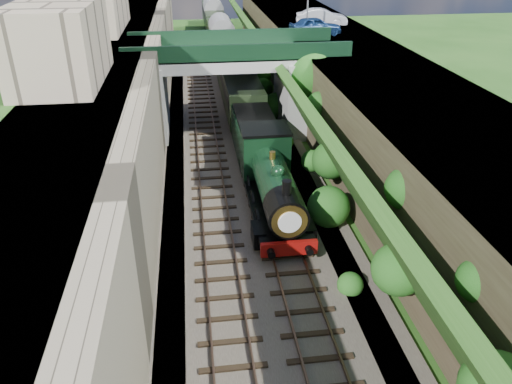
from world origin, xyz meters
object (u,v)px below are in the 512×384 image
car_blue (315,26)px  locomotive (272,183)px  road_bridge (241,79)px  tender (255,138)px  tree (312,77)px  car_silver (322,17)px

car_blue → locomotive: (-6.57, -18.52, -5.11)m
road_bridge → tender: 6.59m
car_blue → road_bridge: bearing=119.0°
road_bridge → locomotive: bearing=-88.9°
tree → car_silver: 12.45m
car_silver → tender: 18.36m
road_bridge → car_blue: 8.98m
road_bridge → tender: size_ratio=2.67×
road_bridge → car_blue: car_blue is taller
car_silver → tree: bearing=171.9°
tender → locomotive: bearing=-90.0°
car_blue → tender: 14.03m
road_bridge → tender: (0.26, -6.11, -2.46)m
tree → locomotive: tree is taller
car_silver → tender: bearing=160.6°
tree → car_blue: bearing=75.8°
tree → car_silver: bearing=73.3°
locomotive → tender: bearing=90.0°
car_blue → tender: car_blue is taller
tree → tender: 6.77m
car_blue → locomotive: 20.31m
road_bridge → car_blue: bearing=36.5°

